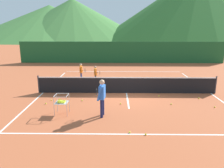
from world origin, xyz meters
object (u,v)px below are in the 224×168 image
object	(u,v)px
tennis_ball_6	(46,104)
tennis_ball_9	(199,98)
instructor	(102,95)
tennis_ball_3	(51,100)
student_1	(96,73)
tennis_ball_5	(146,134)
tennis_ball_0	(215,107)
tennis_ball_4	(82,100)
student_0	(81,71)
ball_cart	(61,102)
tennis_ball_2	(121,104)
tennis_net	(127,85)
tennis_ball_7	(159,96)
tennis_ball_8	(171,104)
tennis_ball_1	(130,132)

from	to	relation	value
tennis_ball_6	tennis_ball_9	xyz separation A→B (m)	(8.15, 1.00, 0.00)
instructor	tennis_ball_3	world-z (taller)	instructor
student_1	tennis_ball_5	size ratio (longest dim) A/B	18.26
tennis_ball_0	tennis_ball_4	size ratio (longest dim) A/B	1.00
tennis_ball_4	tennis_ball_6	world-z (taller)	same
tennis_ball_6	tennis_ball_0	bearing A→B (deg)	-2.53
tennis_ball_3	tennis_ball_5	xyz separation A→B (m)	(4.54, -3.81, 0.00)
instructor	student_0	size ratio (longest dim) A/B	1.29
tennis_ball_6	ball_cart	bearing A→B (deg)	-48.67
ball_cart	tennis_ball_2	size ratio (longest dim) A/B	13.22
student_1	instructor	bearing A→B (deg)	-82.24
tennis_ball_0	tennis_ball_5	distance (m)	4.74
tennis_ball_2	student_0	bearing A→B (deg)	118.99
tennis_ball_5	tennis_net	bearing A→B (deg)	94.90
tennis_ball_4	tennis_net	bearing A→B (deg)	31.29
student_1	ball_cart	size ratio (longest dim) A/B	1.38
tennis_ball_5	student_1	bearing A→B (deg)	108.29
tennis_ball_2	tennis_ball_6	world-z (taller)	same
tennis_ball_3	student_1	bearing A→B (deg)	60.91
student_0	tennis_ball_6	xyz separation A→B (m)	(-1.09, -4.98, -0.74)
ball_cart	tennis_ball_2	bearing A→B (deg)	26.12
tennis_ball_0	tennis_ball_9	distance (m)	1.40
tennis_net	tennis_ball_7	size ratio (longest dim) A/B	155.20
tennis_net	instructor	distance (m)	3.76
instructor	tennis_ball_8	bearing A→B (deg)	23.98
tennis_ball_2	tennis_ball_5	world-z (taller)	same
tennis_net	student_0	bearing A→B (deg)	136.61
student_1	tennis_ball_0	xyz separation A→B (m)	(6.24, -4.62, -0.71)
student_1	ball_cart	xyz separation A→B (m)	(-1.06, -5.53, -0.16)
tennis_ball_4	instructor	bearing A→B (deg)	-59.65
tennis_net	student_0	xyz separation A→B (m)	(-3.13, 2.96, 0.27)
tennis_ball_7	tennis_ball_0	bearing A→B (deg)	-36.00
tennis_ball_7	tennis_ball_9	distance (m)	2.15
tennis_ball_1	ball_cart	bearing A→B (deg)	148.38
tennis_ball_2	tennis_ball_6	distance (m)	3.83
student_1	tennis_ball_8	world-z (taller)	student_1
tennis_ball_3	tennis_ball_8	bearing A→B (deg)	-4.76
tennis_ball_0	tennis_ball_3	size ratio (longest dim) A/B	1.00
student_1	tennis_ball_0	bearing A→B (deg)	-36.50
tennis_ball_4	tennis_ball_9	xyz separation A→B (m)	(6.37, 0.46, 0.00)
tennis_ball_4	ball_cart	bearing A→B (deg)	-109.77
ball_cart	tennis_ball_5	distance (m)	4.10
tennis_ball_2	tennis_ball_7	size ratio (longest dim) A/B	1.00
instructor	tennis_ball_3	size ratio (longest dim) A/B	24.44
student_0	tennis_ball_8	size ratio (longest dim) A/B	18.90
tennis_ball_3	tennis_ball_8	world-z (taller)	same
tennis_ball_9	tennis_ball_7	bearing A→B (deg)	170.07
instructor	tennis_ball_7	size ratio (longest dim) A/B	24.44
tennis_ball_1	tennis_ball_6	world-z (taller)	same
student_1	tennis_ball_9	bearing A→B (deg)	-28.55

